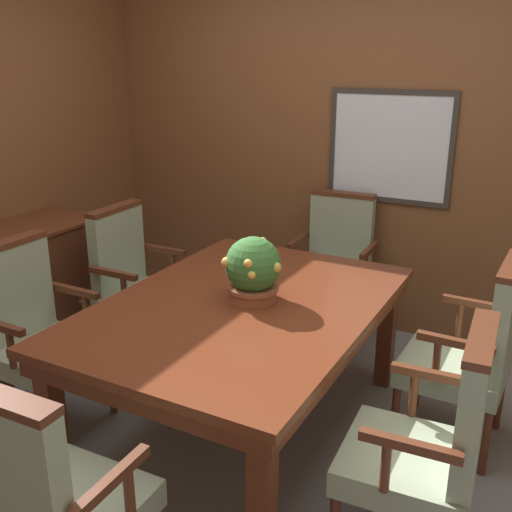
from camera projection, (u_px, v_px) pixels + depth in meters
name	position (u px, v px, depth m)	size (l,w,h in m)	color
ground_plane	(214.00, 449.00, 3.03)	(14.00, 14.00, 0.00)	gray
wall_back	(349.00, 155.00, 4.15)	(7.20, 0.08, 2.45)	brown
dining_table	(242.00, 319.00, 3.01)	(1.27, 1.79, 0.72)	maroon
chair_head_near	(45.00, 500.00, 1.94)	(0.55, 0.51, 1.00)	#562B19
chair_right_near	(432.00, 442.00, 2.23)	(0.52, 0.56, 1.00)	#562B19
chair_head_far	(334.00, 262.00, 4.14)	(0.55, 0.51, 1.00)	#562B19
chair_right_far	(473.00, 349.00, 2.92)	(0.51, 0.55, 1.00)	#562B19
chair_left_far	(135.00, 280.00, 3.81)	(0.50, 0.54, 1.00)	#562B19
chair_left_near	(35.00, 330.00, 3.13)	(0.50, 0.54, 1.00)	#562B19
potted_plant	(253.00, 270.00, 2.96)	(0.30, 0.29, 0.33)	#9E5638
sideboard_cabinet	(20.00, 294.00, 3.85)	(0.55, 1.14, 0.85)	#512816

